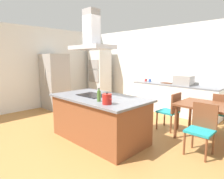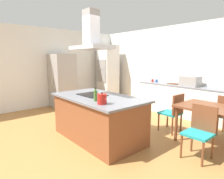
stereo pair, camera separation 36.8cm
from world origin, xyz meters
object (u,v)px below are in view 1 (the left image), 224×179
at_px(cutting_board, 167,83).
at_px(chair_at_left_end, 171,109).
at_px(coffee_mug_red, 146,80).
at_px(chair_facing_island, 202,126).
at_px(tea_kettle, 107,99).
at_px(dining_table, 215,110).
at_px(chair_facing_back_wall, 224,111).
at_px(coffee_mug_blue, 150,80).
at_px(range_hood, 92,37).
at_px(cooktop, 93,95).
at_px(olive_oil_bottle, 99,96).
at_px(wall_oven_stack, 100,73).
at_px(countertop_microwave, 184,80).
at_px(refrigerator, 55,81).

distance_m(cutting_board, chair_at_left_end, 1.73).
distance_m(coffee_mug_red, chair_facing_island, 3.35).
distance_m(tea_kettle, dining_table, 2.21).
xyz_separation_m(coffee_mug_red, chair_at_left_end, (1.68, -1.40, -0.44)).
relative_size(dining_table, chair_facing_back_wall, 1.57).
bearing_deg(coffee_mug_blue, chair_facing_island, -40.45).
distance_m(coffee_mug_red, cutting_board, 0.79).
bearing_deg(range_hood, chair_facing_island, 23.23).
bearing_deg(dining_table, cooktop, -142.42).
bearing_deg(olive_oil_bottle, dining_table, 51.56).
relative_size(coffee_mug_blue, wall_oven_stack, 0.04).
relative_size(cooktop, dining_table, 0.43).
xyz_separation_m(cutting_board, chair_at_left_end, (0.89, -1.43, -0.40)).
height_order(cooktop, coffee_mug_blue, coffee_mug_blue).
bearing_deg(countertop_microwave, chair_facing_back_wall, -29.24).
xyz_separation_m(countertop_microwave, dining_table, (1.27, -1.38, -0.37)).
distance_m(chair_at_left_end, range_hood, 2.43).
bearing_deg(coffee_mug_red, dining_table, -28.38).
relative_size(coffee_mug_red, chair_facing_back_wall, 0.10).
relative_size(coffee_mug_red, dining_table, 0.06).
xyz_separation_m(wall_oven_stack, range_hood, (2.69, -2.65, 1.00)).
xyz_separation_m(tea_kettle, coffee_mug_blue, (-1.29, 3.27, -0.04)).
bearing_deg(dining_table, chair_facing_island, -90.00).
distance_m(tea_kettle, countertop_microwave, 3.22).
height_order(coffee_mug_blue, refrigerator, refrigerator).
bearing_deg(coffee_mug_blue, tea_kettle, -68.49).
relative_size(olive_oil_bottle, range_hood, 0.27).
relative_size(chair_at_left_end, chair_facing_back_wall, 1.00).
relative_size(cooktop, chair_facing_island, 0.67).
bearing_deg(chair_at_left_end, dining_table, 0.00).
relative_size(wall_oven_stack, range_hood, 2.44).
relative_size(tea_kettle, wall_oven_stack, 0.10).
bearing_deg(chair_facing_island, refrigerator, -178.18).
bearing_deg(coffee_mug_red, tea_kettle, -66.19).
bearing_deg(dining_table, coffee_mug_red, 151.62).
height_order(olive_oil_bottle, chair_facing_island, olive_oil_bottle).
height_order(cooktop, chair_facing_back_wall, cooktop).
relative_size(cutting_board, chair_facing_back_wall, 0.38).
bearing_deg(dining_table, coffee_mug_blue, 149.81).
distance_m(cooktop, wall_oven_stack, 3.78).
bearing_deg(countertop_microwave, range_hood, -103.39).
distance_m(cooktop, countertop_microwave, 2.96).
height_order(cutting_board, chair_at_left_end, cutting_board).
distance_m(tea_kettle, coffee_mug_blue, 3.52).
xyz_separation_m(wall_oven_stack, chair_facing_back_wall, (4.65, -0.48, -0.59)).
bearing_deg(tea_kettle, dining_table, 57.74).
bearing_deg(chair_facing_island, cutting_board, 130.86).
bearing_deg(cooktop, countertop_microwave, 76.61).
relative_size(wall_oven_stack, chair_at_left_end, 2.47).
distance_m(wall_oven_stack, chair_facing_island, 5.02).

